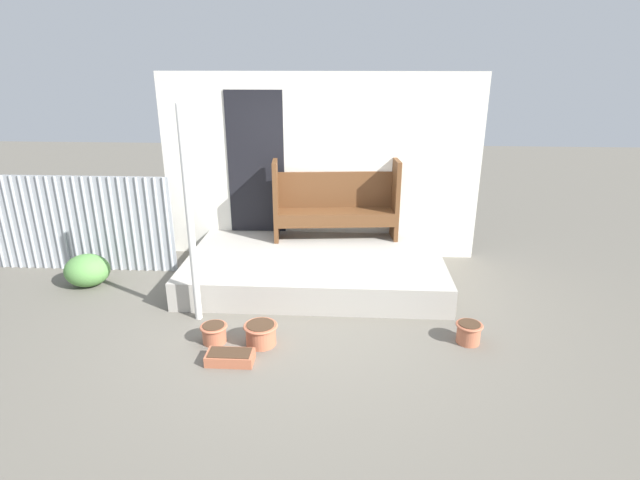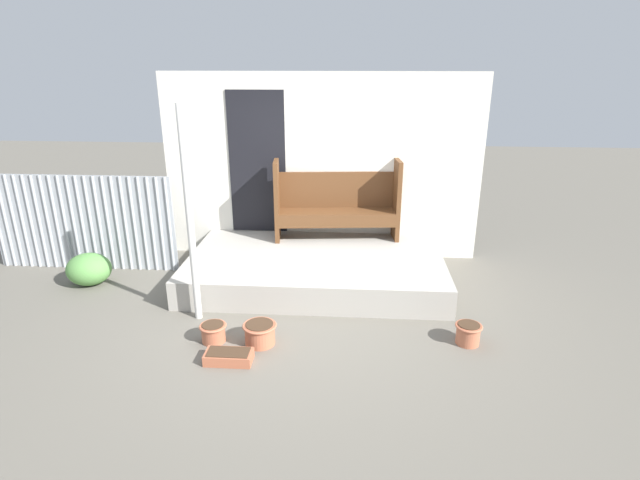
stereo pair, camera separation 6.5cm
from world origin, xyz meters
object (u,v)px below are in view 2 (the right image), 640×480
Objects in this scene: flower_pot_left at (213,332)px; planter_box_rect at (229,357)px; shrub_by_fence at (89,269)px; flower_pot_middle at (260,333)px; support_post at (190,218)px; bench at (337,201)px; flower_pot_right at (468,333)px.

flower_pot_left is 0.62× the size of planter_box_rect.
flower_pot_left is 2.34m from shrub_by_fence.
shrub_by_fence is at bearing 152.68° from flower_pot_middle.
support_post is 6.74× the size of flower_pot_middle.
bench is 3.38m from shrub_by_fence.
bench is 2.69m from flower_pot_left.
support_post is 1.41m from flower_pot_middle.
flower_pot_middle reaches higher than flower_pot_left.
bench is 2.70m from flower_pot_right.
support_post reaches higher than shrub_by_fence.
flower_pot_middle is 2.13m from flower_pot_right.
flower_pot_left is (0.31, -0.48, -1.07)m from support_post.
flower_pot_left is 2.62m from flower_pot_right.
shrub_by_fence is at bearing 166.33° from flower_pot_right.
bench is 3.83× the size of planter_box_rect.
flower_pot_right reaches higher than planter_box_rect.
flower_pot_right is at bearing 12.00° from planter_box_rect.
flower_pot_middle is at bearing -27.32° from shrub_by_fence.
bench reaches higher than flower_pot_right.
planter_box_rect is (0.55, -0.84, -1.12)m from support_post.
shrub_by_fence is at bearing 147.40° from flower_pot_left.
bench is 3.10× the size of shrub_by_fence.
planter_box_rect is at bearing -124.82° from flower_pot_middle.
planter_box_rect is (0.25, -0.36, -0.05)m from flower_pot_left.
support_post is 5.16× the size of planter_box_rect.
shrub_by_fence is (-1.97, 1.26, 0.10)m from flower_pot_left.
support_post is 2.08m from shrub_by_fence.
support_post reaches higher than flower_pot_left.
bench reaches higher than shrub_by_fence.
flower_pot_right is at bearing -13.67° from shrub_by_fence.
support_post is 1.51m from planter_box_rect.
flower_pot_middle is 2.77m from shrub_by_fence.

